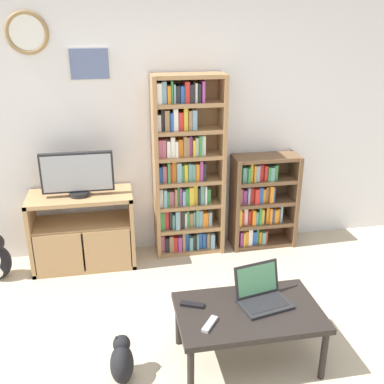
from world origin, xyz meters
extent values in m
cube|color=silver|center=(0.00, 2.28, 1.30)|extent=(6.85, 0.06, 2.60)
torus|color=olive|center=(-1.06, 2.24, 2.08)|extent=(0.35, 0.04, 0.35)
cylinder|color=white|center=(-1.06, 2.24, 2.08)|extent=(0.29, 0.02, 0.29)
cube|color=silver|center=(-0.58, 2.24, 1.82)|extent=(0.36, 0.01, 0.28)
cube|color=slate|center=(-0.58, 2.24, 1.82)|extent=(0.33, 0.02, 0.26)
cube|color=tan|center=(-1.20, 2.01, 0.35)|extent=(0.04, 0.43, 0.71)
cube|color=tan|center=(-0.30, 2.01, 0.35)|extent=(0.04, 0.43, 0.71)
cube|color=tan|center=(-0.75, 2.01, 0.69)|extent=(0.93, 0.43, 0.04)
cube|color=tan|center=(-0.75, 2.01, 0.02)|extent=(0.93, 0.43, 0.04)
cube|color=tan|center=(-0.75, 2.01, 0.43)|extent=(0.86, 0.40, 0.04)
cube|color=tan|center=(-0.97, 1.81, 0.23)|extent=(0.41, 0.02, 0.39)
cube|color=tan|center=(-0.54, 1.81, 0.23)|extent=(0.41, 0.02, 0.39)
cylinder|color=black|center=(-0.75, 1.99, 0.73)|extent=(0.18, 0.18, 0.04)
cube|color=black|center=(-0.75, 1.99, 0.93)|extent=(0.63, 0.05, 0.36)
cube|color=#9399A3|center=(-0.75, 1.96, 0.93)|extent=(0.60, 0.01, 0.33)
cube|color=#9E754C|center=(-0.05, 2.09, 0.87)|extent=(0.04, 0.28, 1.74)
cube|color=#9E754C|center=(0.58, 2.09, 0.87)|extent=(0.04, 0.28, 1.74)
cube|color=#9E754C|center=(0.26, 2.22, 0.87)|extent=(0.66, 0.02, 1.74)
cube|color=#9E754C|center=(0.26, 2.09, 0.02)|extent=(0.59, 0.24, 0.04)
cube|color=#9E754C|center=(0.26, 2.09, 0.26)|extent=(0.59, 0.24, 0.04)
cube|color=#9E754C|center=(0.26, 2.09, 0.50)|extent=(0.59, 0.24, 0.04)
cube|color=#9E754C|center=(0.26, 2.09, 0.75)|extent=(0.59, 0.24, 0.04)
cube|color=#9E754C|center=(0.26, 2.09, 0.99)|extent=(0.59, 0.24, 0.04)
cube|color=#9E754C|center=(0.26, 2.09, 1.24)|extent=(0.59, 0.24, 0.04)
cube|color=#9E754C|center=(0.26, 2.09, 1.48)|extent=(0.59, 0.24, 0.04)
cube|color=#9E754C|center=(0.26, 2.09, 1.72)|extent=(0.59, 0.24, 0.04)
cube|color=#B75B70|center=(-0.01, 2.11, 0.12)|extent=(0.04, 0.18, 0.18)
cube|color=#232328|center=(0.03, 2.10, 0.11)|extent=(0.04, 0.19, 0.15)
cube|color=#93704C|center=(0.08, 2.10, 0.12)|extent=(0.04, 0.20, 0.17)
cube|color=red|center=(0.12, 2.10, 0.11)|extent=(0.04, 0.20, 0.15)
cube|color=#9E4293|center=(0.16, 2.10, 0.11)|extent=(0.04, 0.21, 0.15)
cube|color=#93704C|center=(0.20, 2.10, 0.14)|extent=(0.03, 0.21, 0.20)
cube|color=#2856A8|center=(0.23, 2.11, 0.13)|extent=(0.04, 0.18, 0.18)
cube|color=#5B9389|center=(0.27, 2.10, 0.11)|extent=(0.03, 0.22, 0.15)
cube|color=#232328|center=(0.31, 2.10, 0.12)|extent=(0.04, 0.19, 0.16)
cube|color=#5B9389|center=(0.34, 2.10, 0.12)|extent=(0.02, 0.21, 0.17)
cube|color=#2856A8|center=(0.37, 2.11, 0.12)|extent=(0.04, 0.17, 0.17)
cube|color=#2856A8|center=(0.41, 2.11, 0.12)|extent=(0.04, 0.17, 0.16)
cube|color=#93704C|center=(0.45, 2.10, 0.12)|extent=(0.03, 0.20, 0.16)
cube|color=#759EB7|center=(0.49, 2.10, 0.12)|extent=(0.04, 0.22, 0.16)
cube|color=#388947|center=(-0.01, 2.10, 0.37)|extent=(0.04, 0.19, 0.19)
cube|color=red|center=(0.04, 2.11, 0.37)|extent=(0.04, 0.17, 0.18)
cube|color=#232328|center=(0.07, 2.10, 0.37)|extent=(0.03, 0.19, 0.18)
cube|color=#5B9389|center=(0.10, 2.10, 0.36)|extent=(0.03, 0.19, 0.15)
cube|color=#759EB7|center=(0.14, 2.10, 0.38)|extent=(0.04, 0.22, 0.19)
cube|color=#93704C|center=(0.17, 2.11, 0.38)|extent=(0.02, 0.18, 0.20)
cube|color=#232328|center=(0.19, 2.10, 0.37)|extent=(0.03, 0.19, 0.19)
cube|color=white|center=(0.22, 2.11, 0.36)|extent=(0.02, 0.18, 0.16)
cube|color=#388947|center=(0.24, 2.11, 0.37)|extent=(0.02, 0.17, 0.17)
cube|color=#93704C|center=(0.28, 2.11, 0.35)|extent=(0.04, 0.17, 0.15)
cube|color=#5B9389|center=(0.31, 2.11, 0.36)|extent=(0.02, 0.17, 0.16)
cube|color=#5B9389|center=(0.34, 2.11, 0.37)|extent=(0.04, 0.19, 0.18)
cube|color=#759EB7|center=(0.37, 2.11, 0.36)|extent=(0.03, 0.19, 0.17)
cube|color=orange|center=(0.40, 2.10, 0.35)|extent=(0.02, 0.20, 0.15)
cube|color=orange|center=(0.43, 2.11, 0.35)|extent=(0.03, 0.18, 0.15)
cube|color=#759EB7|center=(0.47, 2.11, 0.35)|extent=(0.03, 0.18, 0.15)
cube|color=white|center=(-0.01, 2.11, 0.61)|extent=(0.03, 0.19, 0.17)
cube|color=#759EB7|center=(0.03, 2.10, 0.61)|extent=(0.03, 0.22, 0.17)
cube|color=#388947|center=(0.05, 2.11, 0.60)|extent=(0.03, 0.19, 0.15)
cube|color=#B75B70|center=(0.09, 2.11, 0.60)|extent=(0.04, 0.17, 0.15)
cube|color=#93704C|center=(0.13, 2.10, 0.61)|extent=(0.02, 0.21, 0.18)
cube|color=#388947|center=(0.15, 2.11, 0.62)|extent=(0.02, 0.18, 0.20)
cube|color=#9E4293|center=(0.17, 2.10, 0.61)|extent=(0.02, 0.20, 0.18)
cube|color=#759EB7|center=(0.20, 2.10, 0.60)|extent=(0.03, 0.21, 0.15)
cube|color=#388947|center=(0.23, 2.10, 0.61)|extent=(0.03, 0.20, 0.17)
cube|color=gold|center=(0.27, 2.10, 0.61)|extent=(0.04, 0.20, 0.18)
cube|color=gold|center=(0.32, 2.11, 0.62)|extent=(0.04, 0.18, 0.19)
cube|color=#232328|center=(0.35, 2.10, 0.61)|extent=(0.02, 0.20, 0.17)
cube|color=#5B9389|center=(0.38, 2.10, 0.62)|extent=(0.04, 0.19, 0.19)
cube|color=white|center=(0.42, 2.10, 0.62)|extent=(0.02, 0.21, 0.19)
cube|color=#388947|center=(0.45, 2.11, 0.60)|extent=(0.04, 0.17, 0.15)
cube|color=#2856A8|center=(-0.01, 2.11, 0.84)|extent=(0.03, 0.18, 0.15)
cube|color=#B75B70|center=(0.03, 2.11, 0.85)|extent=(0.04, 0.19, 0.16)
cube|color=#388947|center=(0.06, 2.10, 0.86)|extent=(0.02, 0.22, 0.20)
cube|color=red|center=(0.09, 2.11, 0.85)|extent=(0.02, 0.19, 0.18)
cube|color=orange|center=(0.12, 2.11, 0.86)|extent=(0.04, 0.17, 0.19)
cube|color=#759EB7|center=(0.16, 2.10, 0.86)|extent=(0.04, 0.21, 0.19)
cube|color=#388947|center=(0.19, 2.10, 0.85)|extent=(0.02, 0.20, 0.16)
cube|color=gold|center=(0.23, 2.10, 0.85)|extent=(0.03, 0.19, 0.16)
cube|color=#5B9389|center=(0.27, 2.10, 0.85)|extent=(0.04, 0.19, 0.17)
cube|color=#5B9389|center=(0.30, 2.10, 0.85)|extent=(0.03, 0.19, 0.16)
cube|color=orange|center=(0.34, 2.10, 0.85)|extent=(0.03, 0.20, 0.16)
cube|color=#9E4293|center=(0.37, 2.10, 0.86)|extent=(0.03, 0.20, 0.19)
cube|color=#232328|center=(0.40, 2.10, 0.85)|extent=(0.03, 0.21, 0.17)
cube|color=#B75B70|center=(-0.01, 2.10, 1.09)|extent=(0.03, 0.19, 0.16)
cube|color=#B75B70|center=(0.03, 2.11, 1.09)|extent=(0.04, 0.18, 0.16)
cube|color=white|center=(0.07, 2.10, 1.09)|extent=(0.03, 0.20, 0.15)
cube|color=white|center=(0.11, 2.10, 1.10)|extent=(0.04, 0.20, 0.19)
cube|color=white|center=(0.14, 2.10, 1.08)|extent=(0.03, 0.22, 0.15)
cube|color=orange|center=(0.18, 2.11, 1.09)|extent=(0.04, 0.18, 0.16)
cube|color=#93704C|center=(0.22, 2.10, 1.11)|extent=(0.03, 0.21, 0.19)
cube|color=#93704C|center=(0.24, 2.10, 1.10)|extent=(0.02, 0.21, 0.18)
cube|color=#9E4293|center=(0.27, 2.11, 1.10)|extent=(0.03, 0.18, 0.18)
cube|color=gold|center=(0.30, 2.10, 1.09)|extent=(0.02, 0.21, 0.15)
cube|color=white|center=(0.33, 2.11, 1.09)|extent=(0.03, 0.19, 0.17)
cube|color=#388947|center=(0.36, 2.10, 1.10)|extent=(0.03, 0.22, 0.19)
cube|color=white|center=(0.39, 2.11, 1.10)|extent=(0.04, 0.18, 0.18)
cube|color=white|center=(-0.01, 2.11, 1.33)|extent=(0.03, 0.18, 0.15)
cube|color=#232328|center=(0.02, 2.11, 1.35)|extent=(0.02, 0.17, 0.20)
cube|color=#93704C|center=(0.06, 2.10, 1.35)|extent=(0.04, 0.20, 0.19)
cube|color=#2856A8|center=(0.10, 2.10, 1.33)|extent=(0.03, 0.21, 0.16)
cube|color=white|center=(0.14, 2.10, 1.35)|extent=(0.04, 0.20, 0.20)
cube|color=red|center=(0.18, 2.10, 1.33)|extent=(0.04, 0.19, 0.16)
cube|color=gold|center=(0.23, 2.11, 1.35)|extent=(0.04, 0.19, 0.20)
cube|color=#93704C|center=(0.27, 2.10, 1.34)|extent=(0.03, 0.21, 0.18)
cube|color=#759EB7|center=(0.31, 2.10, 1.34)|extent=(0.04, 0.20, 0.18)
cube|color=white|center=(-0.01, 2.10, 1.59)|extent=(0.04, 0.21, 0.18)
cube|color=#759EB7|center=(0.04, 2.11, 1.59)|extent=(0.04, 0.18, 0.19)
cube|color=orange|center=(0.08, 2.10, 1.57)|extent=(0.03, 0.20, 0.15)
cube|color=#388947|center=(0.11, 2.11, 1.59)|extent=(0.02, 0.17, 0.19)
cube|color=#759EB7|center=(0.13, 2.11, 1.58)|extent=(0.02, 0.17, 0.16)
cube|color=#232328|center=(0.16, 2.11, 1.57)|extent=(0.03, 0.18, 0.15)
cube|color=#2856A8|center=(0.20, 2.11, 1.57)|extent=(0.04, 0.18, 0.15)
cube|color=red|center=(0.24, 2.10, 1.59)|extent=(0.04, 0.19, 0.18)
cube|color=#232328|center=(0.28, 2.10, 1.58)|extent=(0.04, 0.20, 0.16)
cube|color=white|center=(0.32, 2.11, 1.58)|extent=(0.02, 0.18, 0.17)
cube|color=#232328|center=(0.35, 2.11, 1.58)|extent=(0.03, 0.18, 0.16)
cube|color=#9E4293|center=(0.38, 2.10, 1.59)|extent=(0.02, 0.21, 0.19)
cube|color=brown|center=(0.72, 2.09, 0.48)|extent=(0.04, 0.28, 0.95)
cube|color=brown|center=(1.33, 2.09, 0.48)|extent=(0.04, 0.28, 0.95)
cube|color=brown|center=(1.03, 2.22, 0.48)|extent=(0.65, 0.02, 0.95)
cube|color=brown|center=(1.03, 2.09, 0.02)|extent=(0.58, 0.25, 0.04)
cube|color=brown|center=(1.03, 2.09, 0.25)|extent=(0.58, 0.25, 0.04)
cube|color=brown|center=(1.03, 2.09, 0.48)|extent=(0.58, 0.25, 0.04)
cube|color=brown|center=(1.03, 2.09, 0.70)|extent=(0.58, 0.25, 0.04)
cube|color=brown|center=(1.03, 2.09, 0.93)|extent=(0.58, 0.25, 0.04)
cube|color=#B75B70|center=(0.76, 2.10, 0.12)|extent=(0.02, 0.18, 0.16)
cube|color=#9E4293|center=(0.79, 2.10, 0.11)|extent=(0.03, 0.21, 0.15)
cube|color=gold|center=(0.81, 2.09, 0.11)|extent=(0.02, 0.23, 0.15)
cube|color=orange|center=(0.84, 2.10, 0.11)|extent=(0.03, 0.21, 0.16)
cube|color=white|center=(0.88, 2.10, 0.13)|extent=(0.04, 0.21, 0.18)
cube|color=#2856A8|center=(0.92, 2.10, 0.11)|extent=(0.04, 0.20, 0.14)
cube|color=#388947|center=(0.96, 2.10, 0.12)|extent=(0.02, 0.19, 0.17)
cube|color=orange|center=(0.99, 2.10, 0.11)|extent=(0.03, 0.20, 0.14)
cube|color=#5B9389|center=(1.02, 2.10, 0.10)|extent=(0.04, 0.22, 0.14)
cube|color=red|center=(1.06, 2.10, 0.11)|extent=(0.02, 0.19, 0.14)
cube|color=gold|center=(0.76, 2.09, 0.35)|extent=(0.03, 0.22, 0.18)
cube|color=red|center=(0.79, 2.10, 0.34)|extent=(0.03, 0.20, 0.15)
cube|color=white|center=(0.83, 2.11, 0.36)|extent=(0.04, 0.18, 0.18)
cube|color=red|center=(0.87, 2.10, 0.34)|extent=(0.03, 0.19, 0.15)
cube|color=orange|center=(0.90, 2.09, 0.35)|extent=(0.03, 0.23, 0.16)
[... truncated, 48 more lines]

